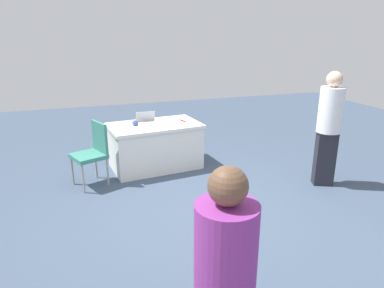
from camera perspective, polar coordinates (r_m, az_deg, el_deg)
The scene contains 8 objects.
ground_plane at distance 4.57m, azimuth 1.19°, elevation -11.04°, with size 14.40×14.40×0.00m, color #3D4C60.
table_foreground at distance 5.90m, azimuth -6.01°, elevation -0.28°, with size 1.56×1.02×0.75m.
chair_near_front at distance 5.36m, azimuth -15.82°, elevation -0.99°, with size 0.57×0.57×0.94m.
person_presenter at distance 5.41m, azimuth 21.37°, elevation 3.09°, with size 0.44×0.44×1.69m.
person_attendee_standing at distance 2.09m, azimuth 5.31°, elevation -22.01°, with size 0.34×0.34×1.59m.
laptop_silver at distance 5.75m, azimuth -7.37°, elevation 3.47°, with size 0.32×0.30×0.21m.
yarn_ball at distance 5.72m, azimuth -9.24°, elevation 3.40°, with size 0.09×0.09×0.09m, color #3F5999.
scissors_red at distance 5.97m, azimuth -1.58°, elevation 3.81°, with size 0.18×0.04×0.01m, color red.
Camera 1 is at (1.36, 3.75, 2.22)m, focal length 32.83 mm.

